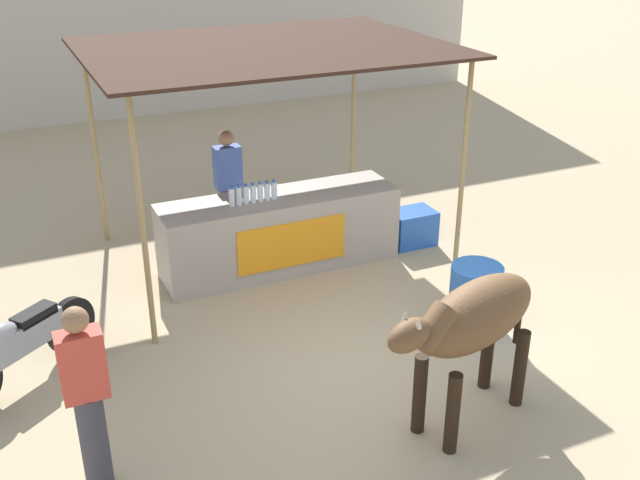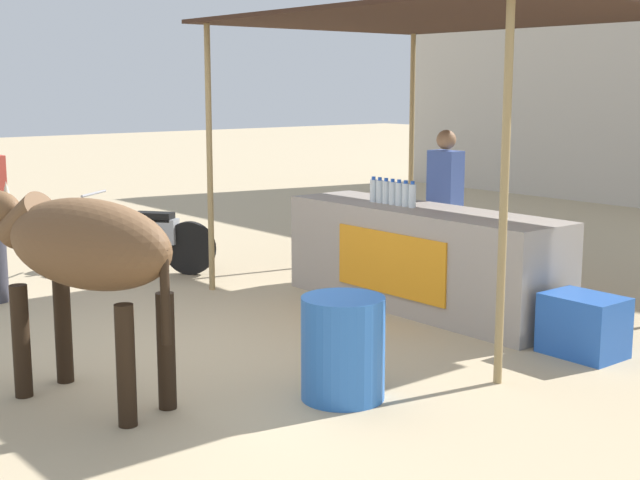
# 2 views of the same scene
# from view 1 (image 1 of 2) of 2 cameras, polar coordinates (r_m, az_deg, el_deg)

# --- Properties ---
(ground_plane) EXTENTS (60.00, 60.00, 0.00)m
(ground_plane) POSITION_cam_1_polar(r_m,az_deg,el_deg) (7.90, 2.94, -8.56)
(ground_plane) COLOR tan
(stall_counter) EXTENTS (3.00, 0.82, 0.96)m
(stall_counter) POSITION_cam_1_polar(r_m,az_deg,el_deg) (9.43, -3.08, 0.61)
(stall_counter) COLOR #9E9389
(stall_counter) RESTS_ON ground
(stall_awning) EXTENTS (4.20, 3.20, 2.74)m
(stall_awning) POSITION_cam_1_polar(r_m,az_deg,el_deg) (9.05, -4.12, 13.83)
(stall_awning) COLOR #382319
(stall_awning) RESTS_ON ground
(water_bottle_row) EXTENTS (0.61, 0.07, 0.25)m
(water_bottle_row) POSITION_cam_1_polar(r_m,az_deg,el_deg) (9.05, -5.12, 3.56)
(water_bottle_row) COLOR silver
(water_bottle_row) RESTS_ON stall_counter
(vendor_behind_counter) EXTENTS (0.34, 0.22, 1.65)m
(vendor_behind_counter) POSITION_cam_1_polar(r_m,az_deg,el_deg) (9.82, -6.96, 3.81)
(vendor_behind_counter) COLOR #383842
(vendor_behind_counter) RESTS_ON ground
(cooler_box) EXTENTS (0.60, 0.44, 0.48)m
(cooler_box) POSITION_cam_1_polar(r_m,az_deg,el_deg) (10.22, 7.00, 0.96)
(cooler_box) COLOR blue
(cooler_box) RESTS_ON ground
(water_barrel) EXTENTS (0.57, 0.57, 0.71)m
(water_barrel) POSITION_cam_1_polar(r_m,az_deg,el_deg) (8.39, 11.72, -4.15)
(water_barrel) COLOR blue
(water_barrel) RESTS_ON ground
(cow) EXTENTS (1.84, 0.93, 1.44)m
(cow) POSITION_cam_1_polar(r_m,az_deg,el_deg) (6.55, 11.56, -6.10)
(cow) COLOR brown
(cow) RESTS_ON ground
(motorcycle_parked) EXTENTS (1.48, 1.15, 0.90)m
(motorcycle_parked) POSITION_cam_1_polar(r_m,az_deg,el_deg) (7.79, -21.82, -7.33)
(motorcycle_parked) COLOR black
(motorcycle_parked) RESTS_ON ground
(passerby_on_street) EXTENTS (0.34, 0.22, 1.65)m
(passerby_on_street) POSITION_cam_1_polar(r_m,az_deg,el_deg) (6.09, -17.29, -11.49)
(passerby_on_street) COLOR #383842
(passerby_on_street) RESTS_ON ground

